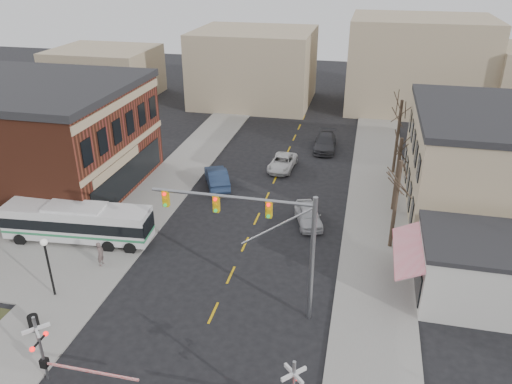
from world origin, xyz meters
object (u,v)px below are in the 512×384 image
at_px(car_c, 282,163).
at_px(pedestrian_near, 100,254).
at_px(trash_bin, 34,323).
at_px(pedestrian_far, 106,230).
at_px(street_lamp, 47,255).
at_px(car_d, 325,142).
at_px(rr_crossing_west, 49,351).
at_px(traffic_signal_mast, 267,229).
at_px(car_b, 217,177).
at_px(transit_bus, 77,222).
at_px(car_a, 308,215).

height_order(car_c, pedestrian_near, pedestrian_near).
relative_size(trash_bin, pedestrian_far, 0.55).
relative_size(street_lamp, car_d, 0.73).
bearing_deg(trash_bin, rr_crossing_west, -43.11).
bearing_deg(pedestrian_far, traffic_signal_mast, -48.96).
bearing_deg(car_b, car_c, -159.65).
relative_size(traffic_signal_mast, pedestrian_far, 5.49).
height_order(transit_bus, car_b, transit_bus).
height_order(street_lamp, car_d, street_lamp).
bearing_deg(trash_bin, traffic_signal_mast, 20.32).
bearing_deg(transit_bus, street_lamp, -73.01).
relative_size(pedestrian_near, pedestrian_far, 1.03).
distance_m(car_a, car_c, 11.12).
bearing_deg(car_d, street_lamp, -116.74).
bearing_deg(rr_crossing_west, street_lamp, 122.83).
relative_size(traffic_signal_mast, street_lamp, 2.31).
bearing_deg(car_b, street_lamp, 49.24).
bearing_deg(transit_bus, traffic_signal_mast, -17.59).
xyz_separation_m(traffic_signal_mast, car_d, (0.79, 28.09, -4.90)).
xyz_separation_m(trash_bin, car_c, (9.75, 26.36, 0.09)).
relative_size(car_c, pedestrian_near, 2.76).
bearing_deg(rr_crossing_west, car_a, 61.22).
xyz_separation_m(car_b, pedestrian_near, (-3.98, -14.36, 0.15)).
height_order(car_c, car_d, car_d).
bearing_deg(street_lamp, pedestrian_near, 70.86).
bearing_deg(transit_bus, car_d, 55.41).
bearing_deg(trash_bin, car_c, 69.69).
bearing_deg(street_lamp, transit_bus, 106.99).
bearing_deg(pedestrian_far, car_b, 37.98).
distance_m(street_lamp, car_d, 32.88).
relative_size(rr_crossing_west, car_d, 1.01).
xyz_separation_m(transit_bus, pedestrian_far, (2.01, 0.45, -0.64)).
bearing_deg(car_d, car_b, -128.64).
xyz_separation_m(trash_bin, pedestrian_near, (0.55, 6.81, 0.41)).
relative_size(trash_bin, car_d, 0.17).
bearing_deg(transit_bus, car_a, 21.58).
distance_m(car_c, car_d, 7.33).
bearing_deg(traffic_signal_mast, street_lamp, -173.43).
bearing_deg(transit_bus, pedestrian_near, -39.78).
bearing_deg(car_d, car_a, -90.18).
distance_m(street_lamp, car_a, 19.44).
bearing_deg(street_lamp, pedestrian_far, 89.42).
relative_size(rr_crossing_west, car_a, 1.26).
distance_m(transit_bus, pedestrian_far, 2.16).
height_order(transit_bus, rr_crossing_west, rr_crossing_west).
bearing_deg(car_b, rr_crossing_west, 62.47).
distance_m(street_lamp, trash_bin, 4.04).
distance_m(traffic_signal_mast, trash_bin, 14.35).
distance_m(car_b, car_d, 14.57).
bearing_deg(car_a, trash_bin, -148.12).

